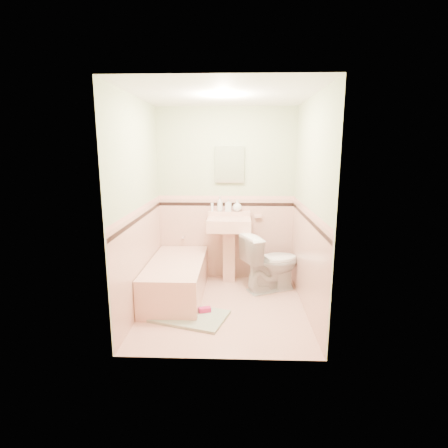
{
  "coord_description": "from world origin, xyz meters",
  "views": [
    {
      "loc": [
        0.16,
        -4.07,
        1.92
      ],
      "look_at": [
        0.0,
        0.25,
        1.0
      ],
      "focal_mm": 28.48,
      "sensor_mm": 36.0,
      "label": 1
    }
  ],
  "objects_px": {
    "soap_bottle_left": "(220,204)",
    "soap_bottle_mid": "(228,205)",
    "bathtub": "(177,280)",
    "bucket": "(259,273)",
    "shoe": "(205,310)",
    "sink": "(229,250)",
    "medicine_cabinet": "(230,164)",
    "soap_bottle_right": "(237,206)",
    "toilet": "(271,262)"
  },
  "relations": [
    {
      "from": "shoe",
      "to": "soap_bottle_mid",
      "type": "bearing_deg",
      "value": 62.14
    },
    {
      "from": "toilet",
      "to": "bathtub",
      "type": "bearing_deg",
      "value": 76.79
    },
    {
      "from": "soap_bottle_mid",
      "to": "soap_bottle_right",
      "type": "relative_size",
      "value": 1.1
    },
    {
      "from": "bucket",
      "to": "sink",
      "type": "bearing_deg",
      "value": -169.94
    },
    {
      "from": "soap_bottle_right",
      "to": "medicine_cabinet",
      "type": "bearing_deg",
      "value": 165.36
    },
    {
      "from": "toilet",
      "to": "bucket",
      "type": "relative_size",
      "value": 3.65
    },
    {
      "from": "soap_bottle_right",
      "to": "shoe",
      "type": "height_order",
      "value": "soap_bottle_right"
    },
    {
      "from": "sink",
      "to": "medicine_cabinet",
      "type": "height_order",
      "value": "medicine_cabinet"
    },
    {
      "from": "shoe",
      "to": "soap_bottle_right",
      "type": "bearing_deg",
      "value": 56.51
    },
    {
      "from": "shoe",
      "to": "bathtub",
      "type": "bearing_deg",
      "value": 111.57
    },
    {
      "from": "medicine_cabinet",
      "to": "shoe",
      "type": "height_order",
      "value": "medicine_cabinet"
    },
    {
      "from": "toilet",
      "to": "bucket",
      "type": "height_order",
      "value": "toilet"
    },
    {
      "from": "medicine_cabinet",
      "to": "bucket",
      "type": "distance_m",
      "value": 1.66
    },
    {
      "from": "toilet",
      "to": "soap_bottle_left",
      "type": "bearing_deg",
      "value": 33.2
    },
    {
      "from": "soap_bottle_left",
      "to": "soap_bottle_right",
      "type": "distance_m",
      "value": 0.25
    },
    {
      "from": "sink",
      "to": "bucket",
      "type": "distance_m",
      "value": 0.58
    },
    {
      "from": "soap_bottle_right",
      "to": "bucket",
      "type": "height_order",
      "value": "soap_bottle_right"
    },
    {
      "from": "bathtub",
      "to": "soap_bottle_mid",
      "type": "xyz_separation_m",
      "value": [
        0.67,
        0.71,
        0.89
      ]
    },
    {
      "from": "soap_bottle_mid",
      "to": "shoe",
      "type": "distance_m",
      "value": 1.65
    },
    {
      "from": "soap_bottle_left",
      "to": "soap_bottle_mid",
      "type": "height_order",
      "value": "soap_bottle_left"
    },
    {
      "from": "toilet",
      "to": "shoe",
      "type": "xyz_separation_m",
      "value": [
        -0.84,
        -0.79,
        -0.34
      ]
    },
    {
      "from": "toilet",
      "to": "medicine_cabinet",
      "type": "bearing_deg",
      "value": 25.7
    },
    {
      "from": "bucket",
      "to": "bathtub",
      "type": "bearing_deg",
      "value": -151.53
    },
    {
      "from": "shoe",
      "to": "bucket",
      "type": "bearing_deg",
      "value": 41.69
    },
    {
      "from": "soap_bottle_right",
      "to": "bathtub",
      "type": "bearing_deg",
      "value": -138.23
    },
    {
      "from": "medicine_cabinet",
      "to": "toilet",
      "type": "bearing_deg",
      "value": -39.34
    },
    {
      "from": "bathtub",
      "to": "medicine_cabinet",
      "type": "xyz_separation_m",
      "value": [
        0.68,
        0.74,
        1.47
      ]
    },
    {
      "from": "toilet",
      "to": "sink",
      "type": "bearing_deg",
      "value": 40.38
    },
    {
      "from": "soap_bottle_left",
      "to": "soap_bottle_mid",
      "type": "distance_m",
      "value": 0.12
    },
    {
      "from": "soap_bottle_mid",
      "to": "shoe",
      "type": "xyz_separation_m",
      "value": [
        -0.25,
        -1.24,
        -1.06
      ]
    },
    {
      "from": "sink",
      "to": "bucket",
      "type": "xyz_separation_m",
      "value": [
        0.44,
        0.08,
        -0.37
      ]
    },
    {
      "from": "soap_bottle_right",
      "to": "bucket",
      "type": "relative_size",
      "value": 0.76
    },
    {
      "from": "bathtub",
      "to": "toilet",
      "type": "bearing_deg",
      "value": 11.75
    },
    {
      "from": "toilet",
      "to": "soap_bottle_mid",
      "type": "bearing_deg",
      "value": 28.21
    },
    {
      "from": "bathtub",
      "to": "shoe",
      "type": "xyz_separation_m",
      "value": [
        0.42,
        -0.53,
        -0.16
      ]
    },
    {
      "from": "bathtub",
      "to": "bucket",
      "type": "bearing_deg",
      "value": 28.47
    },
    {
      "from": "bathtub",
      "to": "toilet",
      "type": "distance_m",
      "value": 1.3
    },
    {
      "from": "sink",
      "to": "shoe",
      "type": "relative_size",
      "value": 6.8
    },
    {
      "from": "bathtub",
      "to": "sink",
      "type": "relative_size",
      "value": 1.56
    },
    {
      "from": "soap_bottle_right",
      "to": "bucket",
      "type": "bearing_deg",
      "value": -17.22
    },
    {
      "from": "bathtub",
      "to": "shoe",
      "type": "height_order",
      "value": "bathtub"
    },
    {
      "from": "medicine_cabinet",
      "to": "soap_bottle_right",
      "type": "bearing_deg",
      "value": -14.64
    },
    {
      "from": "bathtub",
      "to": "bucket",
      "type": "distance_m",
      "value": 1.28
    },
    {
      "from": "sink",
      "to": "toilet",
      "type": "relative_size",
      "value": 1.2
    },
    {
      "from": "soap_bottle_mid",
      "to": "bucket",
      "type": "bearing_deg",
      "value": -12.52
    },
    {
      "from": "soap_bottle_left",
      "to": "sink",
      "type": "bearing_deg",
      "value": -52.53
    },
    {
      "from": "bathtub",
      "to": "soap_bottle_left",
      "type": "distance_m",
      "value": 1.27
    },
    {
      "from": "sink",
      "to": "soap_bottle_right",
      "type": "bearing_deg",
      "value": 57.45
    },
    {
      "from": "medicine_cabinet",
      "to": "sink",
      "type": "bearing_deg",
      "value": -90.0
    },
    {
      "from": "bucket",
      "to": "soap_bottle_right",
      "type": "bearing_deg",
      "value": 162.78
    }
  ]
}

